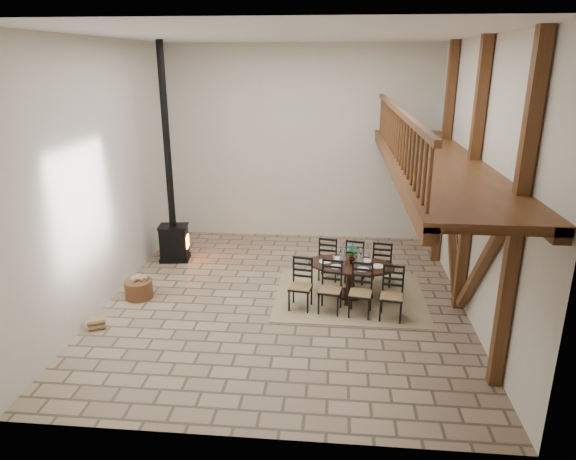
# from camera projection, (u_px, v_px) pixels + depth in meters

# --- Properties ---
(ground) EXTENTS (8.00, 8.00, 0.00)m
(ground) POSITION_uv_depth(u_px,v_px,m) (285.00, 299.00, 10.33)
(ground) COLOR gray
(ground) RESTS_ON ground
(room_shell) EXTENTS (7.02, 8.02, 5.01)m
(room_shell) POSITION_uv_depth(u_px,v_px,m) (350.00, 151.00, 9.27)
(room_shell) COLOR beige
(room_shell) RESTS_ON ground
(rug) EXTENTS (3.00, 2.50, 0.02)m
(rug) POSITION_uv_depth(u_px,v_px,m) (350.00, 296.00, 10.46)
(rug) COLOR tan
(rug) RESTS_ON ground
(dining_table) EXTENTS (2.17, 2.19, 1.12)m
(dining_table) POSITION_uv_depth(u_px,v_px,m) (350.00, 281.00, 10.27)
(dining_table) COLOR black
(dining_table) RESTS_ON ground
(wood_stove) EXTENTS (0.73, 0.60, 5.00)m
(wood_stove) POSITION_uv_depth(u_px,v_px,m) (172.00, 215.00, 12.02)
(wood_stove) COLOR black
(wood_stove) RESTS_ON ground
(log_basket) EXTENTS (0.56, 0.56, 0.46)m
(log_basket) POSITION_uv_depth(u_px,v_px,m) (139.00, 288.00, 10.36)
(log_basket) COLOR brown
(log_basket) RESTS_ON ground
(log_stack) EXTENTS (0.36, 0.31, 0.21)m
(log_stack) POSITION_uv_depth(u_px,v_px,m) (97.00, 323.00, 9.19)
(log_stack) COLOR tan
(log_stack) RESTS_ON ground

